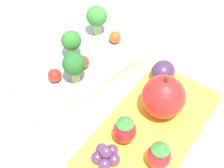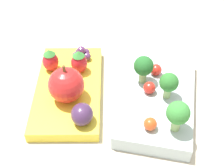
# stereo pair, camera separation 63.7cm
# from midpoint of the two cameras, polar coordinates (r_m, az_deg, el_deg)

# --- Properties ---
(ground_plane) EXTENTS (4.00, 4.00, 0.00)m
(ground_plane) POSITION_cam_midpoint_polar(r_m,az_deg,el_deg) (0.40, -21.17, -40.39)
(ground_plane) COLOR #BCB29E
(bento_box_savoury) EXTENTS (0.22, 0.13, 0.03)m
(bento_box_savoury) POSITION_cam_midpoint_polar(r_m,az_deg,el_deg) (0.41, -27.79, -30.29)
(bento_box_savoury) COLOR silver
(bento_box_savoury) RESTS_ON ground_plane
(bento_box_fruit) EXTENTS (0.23, 0.14, 0.02)m
(bento_box_fruit) POSITION_cam_midpoint_polar(r_m,az_deg,el_deg) (0.38, -13.95, -50.44)
(bento_box_fruit) COLOR yellow
(bento_box_fruit) RESTS_ON ground_plane
(broccoli_floret_0) EXTENTS (0.03, 0.03, 0.05)m
(broccoli_floret_0) POSITION_cam_midpoint_polar(r_m,az_deg,el_deg) (0.37, -31.24, -26.84)
(broccoli_floret_0) COLOR #93B770
(broccoli_floret_0) RESTS_ON bento_box_savoury
(broccoli_floret_1) EXTENTS (0.03, 0.03, 0.05)m
(broccoli_floret_1) POSITION_cam_midpoint_polar(r_m,az_deg,el_deg) (0.36, -33.49, -34.65)
(broccoli_floret_1) COLOR #93B770
(broccoli_floret_1) RESTS_ON bento_box_savoury
(broccoli_floret_2) EXTENTS (0.03, 0.03, 0.05)m
(broccoli_floret_2) POSITION_cam_midpoint_polar(r_m,az_deg,el_deg) (0.37, -23.08, -19.65)
(broccoli_floret_2) COLOR #93B770
(broccoli_floret_2) RESTS_ON bento_box_savoury
(cherry_tomato_0) EXTENTS (0.02, 0.02, 0.02)m
(cherry_tomato_0) POSITION_cam_midpoint_polar(r_m,az_deg,el_deg) (0.40, -36.29, -33.84)
(cherry_tomato_0) COLOR red
(cherry_tomato_0) RESTS_ON bento_box_savoury
(cherry_tomato_1) EXTENTS (0.02, 0.02, 0.02)m
(cherry_tomato_1) POSITION_cam_midpoint_polar(r_m,az_deg,el_deg) (0.38, -28.53, -31.62)
(cherry_tomato_1) COLOR red
(cherry_tomato_1) RESTS_ON bento_box_savoury
(cherry_tomato_2) EXTENTS (0.02, 0.02, 0.02)m
(cherry_tomato_2) POSITION_cam_midpoint_polar(r_m,az_deg,el_deg) (0.37, -18.25, -24.76)
(cherry_tomato_2) COLOR #DB4C1E
(cherry_tomato_2) RESTS_ON bento_box_savoury
(apple) EXTENTS (0.06, 0.06, 0.07)m
(apple) POSITION_cam_midpoint_polar(r_m,az_deg,el_deg) (0.34, -10.91, -47.55)
(apple) COLOR red
(apple) RESTS_ON bento_box_fruit
(strawberry_0) EXTENTS (0.03, 0.03, 0.04)m
(strawberry_0) POSITION_cam_midpoint_polar(r_m,az_deg,el_deg) (0.37, -17.62, -59.56)
(strawberry_0) COLOR red
(strawberry_0) RESTS_ON bento_box_fruit
(strawberry_1) EXTENTS (0.03, 0.03, 0.05)m
(strawberry_1) POSITION_cam_midpoint_polar(r_m,az_deg,el_deg) (0.36, -25.54, -52.60)
(strawberry_1) COLOR red
(strawberry_1) RESTS_ON bento_box_fruit
(plum) EXTENTS (0.04, 0.03, 0.03)m
(plum) POSITION_cam_midpoint_polar(r_m,az_deg,el_deg) (0.35, -7.48, -38.01)
(plum) COLOR #42284C
(plum) RESTS_ON bento_box_fruit
(grape_cluster) EXTENTS (0.03, 0.04, 0.03)m
(grape_cluster) POSITION_cam_midpoint_polar(r_m,az_deg,el_deg) (0.39, -32.02, -55.03)
(grape_cluster) COLOR #562D5B
(grape_cluster) RESTS_ON bento_box_fruit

